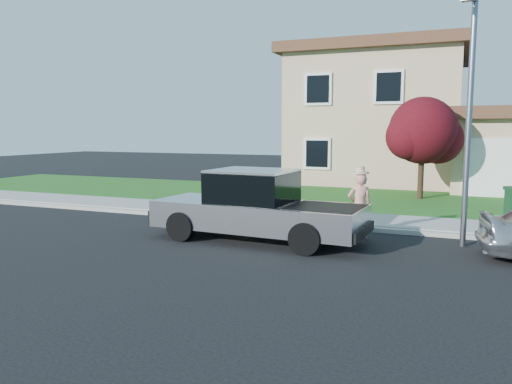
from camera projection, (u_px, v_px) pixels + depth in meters
ground at (266, 249)px, 11.50m from camera, size 80.00×80.00×0.00m
curb at (337, 227)px, 13.78m from camera, size 40.00×0.20×0.12m
sidewalk at (346, 220)px, 14.79m from camera, size 40.00×2.00×0.15m
lawn at (371, 201)px, 18.93m from camera, size 40.00×7.00×0.10m
house at (404, 121)px, 25.66m from camera, size 14.00×11.30×6.85m
pickup_truck at (257, 208)px, 12.27m from camera, size 5.45×2.22×1.76m
woman at (359, 205)px, 12.51m from camera, size 0.71×0.61×1.82m
ornamental_tree at (424, 134)px, 18.85m from camera, size 2.82×2.54×3.87m
street_lamp at (469, 107)px, 11.31m from camera, size 0.38×0.74×5.69m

